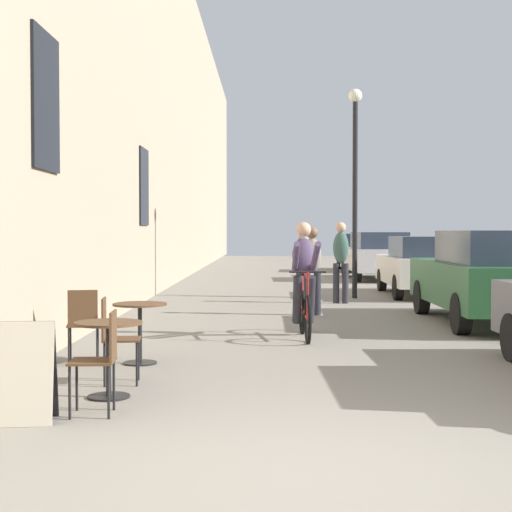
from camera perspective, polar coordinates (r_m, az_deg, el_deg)
The scene contains 17 objects.
ground_plane at distance 5.18m, azimuth 6.22°, elevation -15.87°, with size 88.00×88.00×0.00m, color gray.
building_facade_left at distance 19.49m, azimuth -8.23°, elevation 12.68°, with size 0.54×68.00×10.48m.
cafe_table_near at distance 7.45m, azimuth -10.86°, elevation -6.32°, with size 0.64×0.64×0.72m.
cafe_chair_near_toward_street at distance 6.78m, azimuth -11.39°, elevation -7.16°, with size 0.40×0.40×0.89m.
cafe_chair_near_toward_wall at distance 8.10m, azimuth -10.44°, elevation -5.68°, with size 0.42×0.42×0.89m.
cafe_table_mid at distance 9.27m, azimuth -8.58°, elevation -4.70°, with size 0.64×0.64×0.72m.
cafe_chair_mid_toward_street at distance 9.33m, azimuth -12.66°, elevation -4.71°, with size 0.45×0.45×0.89m.
sandwich_board_sign at distance 6.70m, azimuth -16.98°, elevation -8.19°, with size 0.59×0.43×0.84m.
cyclist_on_bicycle at distance 11.47m, azimuth 3.59°, elevation -1.98°, with size 0.52×1.76×1.74m.
pedestrian_near at distance 14.44m, azimuth 4.16°, elevation -0.71°, with size 0.35×0.26×1.66m.
pedestrian_mid at distance 16.88m, azimuth 6.29°, elevation -0.12°, with size 0.38×0.30×1.77m.
pedestrian_far at distance 18.29m, azimuth 3.51°, elevation -0.07°, with size 0.36×0.27×1.71m.
street_lamp at distance 18.31m, azimuth 7.34°, elevation 6.64°, with size 0.32×0.32×4.90m.
parked_car_second at distance 13.62m, azimuth 16.97°, elevation -1.40°, with size 1.90×4.46×1.58m.
parked_car_third at distance 19.19m, azimuth 12.16°, elevation -0.65°, with size 1.77×4.09×1.45m.
parked_car_fourth at distance 25.34m, azimuth 8.91°, elevation 0.07°, with size 1.93×4.38×1.54m.
parked_car_fifth at distance 30.75m, azimuth 7.83°, elevation 0.33°, with size 1.86×4.20×1.48m.
Camera 1 is at (-0.47, -4.91, 1.57)m, focal length 54.10 mm.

